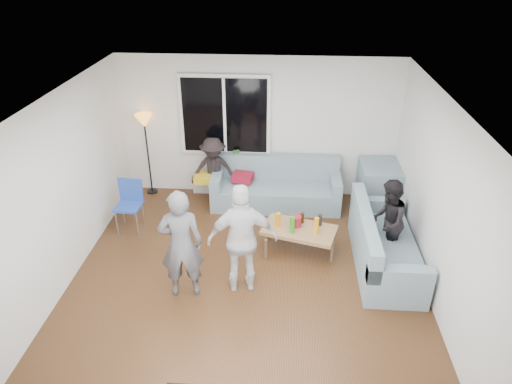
# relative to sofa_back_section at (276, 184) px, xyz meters

# --- Properties ---
(floor) EXTENTS (5.00, 5.50, 0.04)m
(floor) POSITION_rel_sofa_back_section_xyz_m (-0.34, -2.27, -0.45)
(floor) COLOR #56351C
(floor) RESTS_ON ground
(ceiling) EXTENTS (5.00, 5.50, 0.04)m
(ceiling) POSITION_rel_sofa_back_section_xyz_m (-0.34, -2.27, 2.20)
(ceiling) COLOR white
(ceiling) RESTS_ON ground
(wall_back) EXTENTS (5.00, 0.04, 2.60)m
(wall_back) POSITION_rel_sofa_back_section_xyz_m (-0.34, 0.50, 0.88)
(wall_back) COLOR silver
(wall_back) RESTS_ON ground
(wall_front) EXTENTS (5.00, 0.04, 2.60)m
(wall_front) POSITION_rel_sofa_back_section_xyz_m (-0.34, -5.04, 0.88)
(wall_front) COLOR silver
(wall_front) RESTS_ON ground
(wall_left) EXTENTS (0.04, 5.50, 2.60)m
(wall_left) POSITION_rel_sofa_back_section_xyz_m (-2.86, -2.27, 0.88)
(wall_left) COLOR silver
(wall_left) RESTS_ON ground
(wall_right) EXTENTS (0.04, 5.50, 2.60)m
(wall_right) POSITION_rel_sofa_back_section_xyz_m (2.18, -2.27, 0.88)
(wall_right) COLOR silver
(wall_right) RESTS_ON ground
(window_frame) EXTENTS (1.62, 0.06, 1.47)m
(window_frame) POSITION_rel_sofa_back_section_xyz_m (-0.94, 0.42, 1.12)
(window_frame) COLOR white
(window_frame) RESTS_ON wall_back
(window_glass) EXTENTS (1.50, 0.02, 1.35)m
(window_glass) POSITION_rel_sofa_back_section_xyz_m (-0.94, 0.38, 1.12)
(window_glass) COLOR black
(window_glass) RESTS_ON window_frame
(window_mullion) EXTENTS (0.05, 0.03, 1.35)m
(window_mullion) POSITION_rel_sofa_back_section_xyz_m (-0.94, 0.37, 1.12)
(window_mullion) COLOR white
(window_mullion) RESTS_ON window_frame
(radiator) EXTENTS (1.30, 0.12, 0.62)m
(radiator) POSITION_rel_sofa_back_section_xyz_m (-0.94, 0.38, -0.11)
(radiator) COLOR silver
(radiator) RESTS_ON floor
(potted_plant) EXTENTS (0.21, 0.18, 0.33)m
(potted_plant) POSITION_rel_sofa_back_section_xyz_m (-0.77, 0.35, 0.36)
(potted_plant) COLOR #306528
(potted_plant) RESTS_ON radiator
(vase) EXTENTS (0.18, 0.18, 0.16)m
(vase) POSITION_rel_sofa_back_section_xyz_m (-1.30, 0.35, 0.28)
(vase) COLOR white
(vase) RESTS_ON radiator
(sofa_back_section) EXTENTS (2.30, 0.85, 0.85)m
(sofa_back_section) POSITION_rel_sofa_back_section_xyz_m (0.00, 0.00, 0.00)
(sofa_back_section) COLOR gray
(sofa_back_section) RESTS_ON floor
(sofa_right_section) EXTENTS (2.00, 0.85, 0.85)m
(sofa_right_section) POSITION_rel_sofa_back_section_xyz_m (1.68, -1.69, 0.00)
(sofa_right_section) COLOR gray
(sofa_right_section) RESTS_ON floor
(sofa_corner) EXTENTS (0.85, 0.85, 0.85)m
(sofa_corner) POSITION_rel_sofa_back_section_xyz_m (1.91, 0.00, 0.00)
(sofa_corner) COLOR gray
(sofa_corner) RESTS_ON floor
(cushion_yellow) EXTENTS (0.40, 0.34, 0.14)m
(cushion_yellow) POSITION_rel_sofa_back_section_xyz_m (-1.28, -0.02, 0.09)
(cushion_yellow) COLOR gold
(cushion_yellow) RESTS_ON sofa_back_section
(cushion_red) EXTENTS (0.41, 0.37, 0.13)m
(cushion_red) POSITION_rel_sofa_back_section_xyz_m (-0.61, 0.06, 0.09)
(cushion_red) COLOR maroon
(cushion_red) RESTS_ON sofa_back_section
(coffee_table) EXTENTS (1.22, 0.88, 0.40)m
(coffee_table) POSITION_rel_sofa_back_section_xyz_m (0.40, -1.42, -0.22)
(coffee_table) COLOR #9E714C
(coffee_table) RESTS_ON floor
(pitcher) EXTENTS (0.17, 0.17, 0.17)m
(pitcher) POSITION_rel_sofa_back_section_xyz_m (0.35, -1.34, 0.06)
(pitcher) COLOR maroon
(pitcher) RESTS_ON coffee_table
(side_chair) EXTENTS (0.42, 0.42, 0.86)m
(side_chair) POSITION_rel_sofa_back_section_xyz_m (-2.39, -1.00, 0.01)
(side_chair) COLOR #274AAB
(side_chair) RESTS_ON floor
(floor_lamp) EXTENTS (0.32, 0.32, 1.56)m
(floor_lamp) POSITION_rel_sofa_back_section_xyz_m (-2.39, 0.31, 0.36)
(floor_lamp) COLOR orange
(floor_lamp) RESTS_ON floor
(player_left) EXTENTS (0.63, 0.47, 1.59)m
(player_left) POSITION_rel_sofa_back_section_xyz_m (-1.16, -2.52, 0.37)
(player_left) COLOR #4F5054
(player_left) RESTS_ON floor
(player_right) EXTENTS (0.99, 0.54, 1.60)m
(player_right) POSITION_rel_sofa_back_section_xyz_m (-0.38, -2.35, 0.38)
(player_right) COLOR silver
(player_right) RESTS_ON floor
(spectator_right) EXTENTS (0.65, 0.75, 1.32)m
(spectator_right) POSITION_rel_sofa_back_section_xyz_m (1.68, -1.55, 0.24)
(spectator_right) COLOR black
(spectator_right) RESTS_ON floor
(spectator_back) EXTENTS (0.85, 0.54, 1.26)m
(spectator_back) POSITION_rel_sofa_back_section_xyz_m (-1.13, 0.03, 0.21)
(spectator_back) COLOR black
(spectator_back) RESTS_ON floor
(bottle_a) EXTENTS (0.07, 0.07, 0.23)m
(bottle_a) POSITION_rel_sofa_back_section_xyz_m (0.08, -1.37, 0.09)
(bottle_a) COLOR orange
(bottle_a) RESTS_ON coffee_table
(bottle_e) EXTENTS (0.07, 0.07, 0.19)m
(bottle_e) POSITION_rel_sofa_back_section_xyz_m (0.72, -1.29, 0.07)
(bottle_e) COLOR black
(bottle_e) RESTS_ON coffee_table
(bottle_c) EXTENTS (0.07, 0.07, 0.17)m
(bottle_c) POSITION_rel_sofa_back_section_xyz_m (0.44, -1.24, 0.06)
(bottle_c) COLOR #311C0B
(bottle_c) RESTS_ON coffee_table
(bottle_d) EXTENTS (0.07, 0.07, 0.27)m
(bottle_d) POSITION_rel_sofa_back_section_xyz_m (0.65, -1.53, 0.11)
(bottle_d) COLOR orange
(bottle_d) RESTS_ON coffee_table
(bottle_b) EXTENTS (0.08, 0.08, 0.27)m
(bottle_b) POSITION_rel_sofa_back_section_xyz_m (0.29, -1.53, 0.11)
(bottle_b) COLOR #28901A
(bottle_b) RESTS_ON coffee_table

